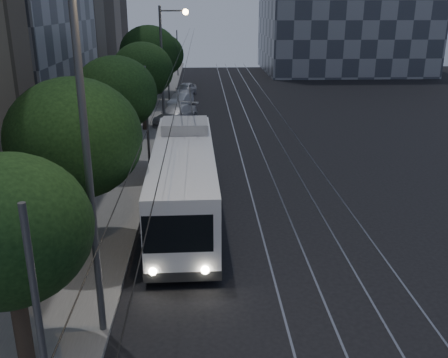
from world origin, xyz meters
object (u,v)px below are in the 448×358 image
car_white_a (173,138)px  car_white_d (185,89)px  streetlamp_far (167,55)px  car_white_b (176,115)px  car_white_c (181,100)px  pickup_silver (181,167)px  streetlamp_near (100,107)px  trolleybus (184,180)px

car_white_a → car_white_d: size_ratio=1.05×
car_white_d → streetlamp_far: streetlamp_far is taller
car_white_a → car_white_b: 7.30m
car_white_d → streetlamp_far: 14.67m
car_white_c → streetlamp_far: size_ratio=0.41×
pickup_silver → car_white_d: bearing=91.7°
pickup_silver → car_white_c: pickup_silver is taller
car_white_b → streetlamp_near: streetlamp_near is taller
streetlamp_near → car_white_a: bearing=88.3°
car_white_b → car_white_d: bearing=112.8°
car_white_b → streetlamp_far: 4.87m
car_white_b → streetlamp_near: (-0.47, -27.29, 6.02)m
trolleybus → pickup_silver: 5.01m
car_white_b → streetlamp_near: 27.95m
trolleybus → streetlamp_near: (-1.74, -8.57, 5.00)m
car_white_d → streetlamp_far: bearing=-79.1°
car_white_a → streetlamp_far: streetlamp_far is taller
car_white_c → streetlamp_near: (-0.60, -34.46, 6.14)m
trolleybus → car_white_a: size_ratio=3.04×
car_white_d → streetlamp_near: streetlamp_near is taller
pickup_silver → car_white_c: 21.00m
car_white_c → car_white_b: bearing=-72.6°
pickup_silver → streetlamp_far: bearing=96.8°
car_white_a → streetlamp_far: size_ratio=0.46×
car_white_c → streetlamp_near: streetlamp_near is taller
streetlamp_near → streetlamp_far: bearing=90.1°
car_white_d → streetlamp_far: size_ratio=0.44×
trolleybus → streetlamp_far: (-1.77, 18.09, 3.78)m
streetlamp_far → car_white_c: bearing=85.4°
car_white_b → streetlamp_far: size_ratio=0.56×
car_white_b → streetlamp_far: streetlamp_far is taller
trolleybus → car_white_a: trolleybus is taller
trolleybus → pickup_silver: bearing=92.8°
pickup_silver → streetlamp_near: 14.81m
streetlamp_far → car_white_a: bearing=-84.6°
car_white_a → pickup_silver: bearing=-83.7°
car_white_c → streetlamp_near: size_ratio=0.33×
car_white_c → streetlamp_far: streetlamp_far is taller
pickup_silver → car_white_a: (-0.81, 6.51, -0.07)m
trolleybus → car_white_d: bearing=90.4°
car_white_d → streetlamp_near: 40.93m
pickup_silver → car_white_a: bearing=97.7°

